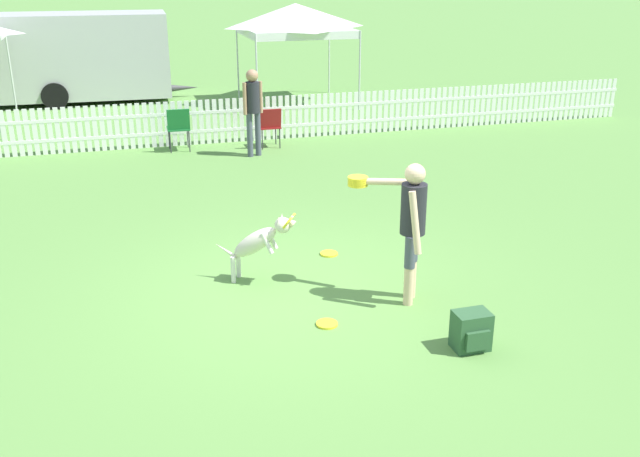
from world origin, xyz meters
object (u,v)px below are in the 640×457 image
object	(u,v)px
backpack_on_grass	(471,331)
canopy_tent_main	(295,19)
leaping_dog	(260,240)
folding_chair_blue_left	(270,124)
frisbee_midfield	(329,254)
folding_chair_center	(178,125)
spectator_standing	(253,104)
handler_person	(409,216)
frisbee_near_handler	(327,324)
frisbee_near_dog	(474,321)
equipment_trailer	(77,56)

from	to	relation	value
backpack_on_grass	canopy_tent_main	xyz separation A→B (m)	(1.59, 13.08, 1.99)
leaping_dog	folding_chair_blue_left	xyz separation A→B (m)	(1.53, 6.40, -0.05)
frisbee_midfield	folding_chair_center	distance (m)	6.19
backpack_on_grass	spectator_standing	distance (m)	8.03
folding_chair_center	handler_person	bearing A→B (deg)	104.34
handler_person	folding_chair_center	bearing A→B (deg)	44.96
handler_person	spectator_standing	bearing A→B (deg)	35.04
backpack_on_grass	canopy_tent_main	size ratio (longest dim) A/B	0.15
frisbee_near_handler	frisbee_near_dog	xyz separation A→B (m)	(1.53, -0.38, 0.00)
spectator_standing	equipment_trailer	size ratio (longest dim) A/B	0.30
folding_chair_blue_left	handler_person	bearing A→B (deg)	89.31
frisbee_near_dog	backpack_on_grass	distance (m)	0.61
folding_chair_center	canopy_tent_main	xyz separation A→B (m)	(3.55, 4.35, 1.66)
spectator_standing	backpack_on_grass	bearing A→B (deg)	77.90
leaping_dog	canopy_tent_main	xyz separation A→B (m)	(3.27, 10.97, 1.64)
folding_chair_blue_left	leaping_dog	bearing A→B (deg)	76.24
frisbee_near_dog	spectator_standing	size ratio (longest dim) A/B	0.14
frisbee_midfield	spectator_standing	size ratio (longest dim) A/B	0.14
leaping_dog	folding_chair_center	size ratio (longest dim) A/B	1.08
folding_chair_blue_left	equipment_trailer	distance (m)	7.61
handler_person	equipment_trailer	size ratio (longest dim) A/B	0.29
leaping_dog	folding_chair_blue_left	bearing A→B (deg)	-161.71
folding_chair_center	folding_chair_blue_left	bearing A→B (deg)	174.16
backpack_on_grass	handler_person	bearing A→B (deg)	99.28
frisbee_near_handler	canopy_tent_main	bearing A→B (deg)	77.00
frisbee_near_dog	equipment_trailer	xyz separation A→B (m)	(-4.27, 14.56, 1.22)
frisbee_midfield	backpack_on_grass	xyz separation A→B (m)	(0.64, -2.71, 0.18)
frisbee_near_handler	folding_chair_center	world-z (taller)	folding_chair_center
folding_chair_blue_left	folding_chair_center	xyz separation A→B (m)	(-1.82, 0.22, 0.04)
folding_chair_blue_left	equipment_trailer	size ratio (longest dim) A/B	0.15
folding_chair_center	frisbee_near_handler	bearing A→B (deg)	96.48
backpack_on_grass	folding_chair_center	world-z (taller)	folding_chair_center
frisbee_near_dog	folding_chair_blue_left	size ratio (longest dim) A/B	0.28
frisbee_midfield	spectator_standing	distance (m)	5.35
canopy_tent_main	equipment_trailer	world-z (taller)	canopy_tent_main
folding_chair_center	spectator_standing	size ratio (longest dim) A/B	0.52
backpack_on_grass	canopy_tent_main	bearing A→B (deg)	83.06
frisbee_near_dog	equipment_trailer	bearing A→B (deg)	106.36
frisbee_midfield	canopy_tent_main	distance (m)	10.83
frisbee_midfield	canopy_tent_main	xyz separation A→B (m)	(2.23, 10.37, 2.18)
leaping_dog	canopy_tent_main	bearing A→B (deg)	-164.84
handler_person	backpack_on_grass	size ratio (longest dim) A/B	4.05
frisbee_near_handler	folding_chair_blue_left	size ratio (longest dim) A/B	0.28
folding_chair_center	equipment_trailer	world-z (taller)	equipment_trailer
frisbee_near_handler	spectator_standing	xyz separation A→B (m)	(0.64, 7.09, 1.02)
frisbee_near_dog	canopy_tent_main	xyz separation A→B (m)	(1.29, 12.59, 2.18)
frisbee_near_dog	backpack_on_grass	size ratio (longest dim) A/B	0.58
frisbee_near_dog	equipment_trailer	distance (m)	15.22
leaping_dog	frisbee_near_handler	bearing A→B (deg)	51.84
handler_person	leaping_dog	size ratio (longest dim) A/B	1.69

